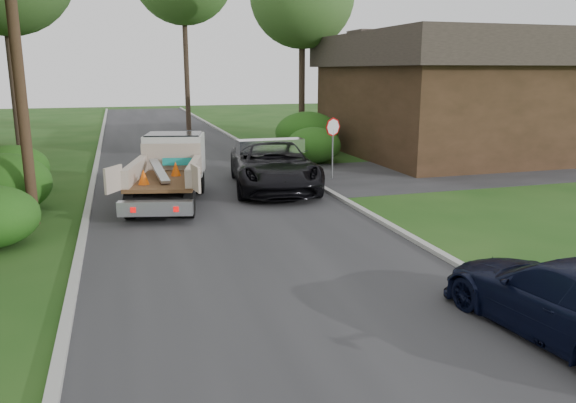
% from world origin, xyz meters
% --- Properties ---
extents(ground, '(120.00, 120.00, 0.00)m').
position_xyz_m(ground, '(0.00, 0.00, 0.00)').
color(ground, '#1B4313').
rests_on(ground, ground).
extents(road, '(8.00, 90.00, 0.02)m').
position_xyz_m(road, '(0.00, 10.00, 0.00)').
color(road, '#28282B').
rests_on(road, ground).
extents(side_street, '(16.00, 7.00, 0.02)m').
position_xyz_m(side_street, '(12.00, 9.00, 0.01)').
color(side_street, '#28282B').
rests_on(side_street, ground).
extents(curb_left, '(0.20, 90.00, 0.12)m').
position_xyz_m(curb_left, '(-4.10, 10.00, 0.06)').
color(curb_left, '#9E9E99').
rests_on(curb_left, ground).
extents(curb_right, '(0.20, 90.00, 0.12)m').
position_xyz_m(curb_right, '(4.10, 10.00, 0.06)').
color(curb_right, '#9E9E99').
rests_on(curb_right, ground).
extents(stop_sign, '(0.71, 0.32, 2.48)m').
position_xyz_m(stop_sign, '(5.20, 9.00, 1.78)').
color(stop_sign, slate).
rests_on(stop_sign, ground).
extents(utility_pole, '(2.42, 1.25, 10.00)m').
position_xyz_m(utility_pole, '(-5.48, 4.98, 5.17)').
color(utility_pole, '#382619').
rests_on(utility_pole, ground).
extents(house_right, '(9.72, 12.96, 6.20)m').
position_xyz_m(house_right, '(13.00, 14.00, 3.16)').
color(house_right, '#322314').
rests_on(house_right, ground).
extents(hedge_left_b, '(2.86, 2.86, 1.87)m').
position_xyz_m(hedge_left_b, '(-6.50, 6.50, 0.94)').
color(hedge_left_b, '#104710').
rests_on(hedge_left_b, ground).
extents(hedge_left_c, '(2.60, 2.60, 1.70)m').
position_xyz_m(hedge_left_c, '(-6.80, 10.00, 0.85)').
color(hedge_left_c, '#104710').
rests_on(hedge_left_c, ground).
extents(hedge_right_a, '(2.60, 2.60, 1.70)m').
position_xyz_m(hedge_right_a, '(5.80, 13.00, 0.85)').
color(hedge_right_a, '#104710').
rests_on(hedge_right_a, ground).
extents(hedge_right_b, '(3.38, 3.38, 2.21)m').
position_xyz_m(hedge_right_b, '(6.50, 16.00, 1.10)').
color(hedge_right_b, '#104710').
rests_on(hedge_right_b, ground).
extents(flatbed_truck, '(3.52, 5.98, 2.13)m').
position_xyz_m(flatbed_truck, '(-1.37, 7.23, 1.16)').
color(flatbed_truck, black).
rests_on(flatbed_truck, ground).
extents(black_pickup, '(3.80, 6.69, 1.76)m').
position_xyz_m(black_pickup, '(2.40, 7.79, 0.88)').
color(black_pickup, black).
rests_on(black_pickup, ground).
extents(navy_suv, '(2.36, 4.76, 1.33)m').
position_xyz_m(navy_suv, '(3.80, -5.13, 0.66)').
color(navy_suv, black).
rests_on(navy_suv, ground).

